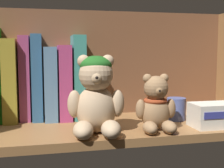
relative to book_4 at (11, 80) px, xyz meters
The scene contains 12 objects.
shelf_board 29.09cm from the book_4, 25.11° to the right, with size 78.62×27.24×2.00cm, color olive.
shelf_back_panel 24.43cm from the book_4, ahead, with size 81.02×1.20×32.40cm, color brown.
book_4 is the anchor object (origin of this frame).
book_5 3.63cm from the book_4, ahead, with size 2.76×9.75×22.76cm, color #9C3E6C.
book_6 6.83cm from the book_4, ahead, with size 2.79×11.50×23.15cm, color #2E5A83.
book_7 10.36cm from the book_4, ahead, with size 3.39×13.89×19.80cm, color #577FA3.
book_8 14.16cm from the book_4, ahead, with size 3.42×14.20×20.26cm, color #AB3B71.
book_9 17.98cm from the book_4, ahead, with size 3.41×13.26×22.97cm, color teal.
teddy_bear_larger 27.57cm from the book_4, 43.30° to the right, with size 13.21×13.60×17.89cm.
teddy_bear_smaller 39.64cm from the book_4, 29.40° to the right, with size 9.84×10.06×13.40cm.
pillar_candle 45.46cm from the book_4, 13.26° to the right, with size 5.13×5.13×6.07cm, color #4C5B99.
small_product_box 53.60cm from the book_4, 21.38° to the right, with size 10.98×7.44×5.90cm.
Camera 1 is at (-15.49, -74.04, 20.55)cm, focal length 48.39 mm.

